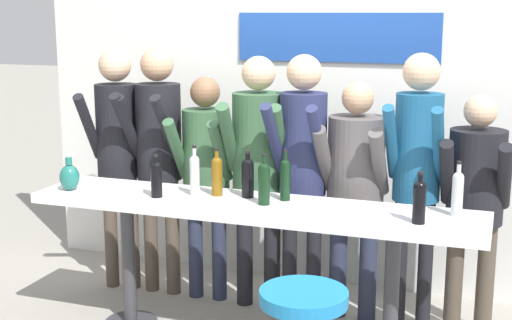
{
  "coord_description": "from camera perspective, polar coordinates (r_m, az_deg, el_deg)",
  "views": [
    {
      "loc": [
        1.45,
        -3.98,
        2.09
      ],
      "look_at": [
        0.0,
        0.08,
        1.19
      ],
      "focal_mm": 50.0,
      "sensor_mm": 36.0,
      "label": 1
    }
  ],
  "objects": [
    {
      "name": "wine_bottle_5",
      "position": [
        4.41,
        2.35,
        -1.41
      ],
      "size": [
        0.06,
        0.06,
        0.32
      ],
      "color": "black",
      "rests_on": "tasting_table"
    },
    {
      "name": "back_wall",
      "position": [
        5.5,
        4.22,
        4.59
      ],
      "size": [
        4.43,
        0.12,
        2.8
      ],
      "color": "silver",
      "rests_on": "ground_plane"
    },
    {
      "name": "decorative_vase",
      "position": [
        4.82,
        -14.69,
        -1.32
      ],
      "size": [
        0.13,
        0.13,
        0.22
      ],
      "color": "#1E665B",
      "rests_on": "tasting_table"
    },
    {
      "name": "person_center_left",
      "position": [
        5.12,
        -4.05,
        -0.3
      ],
      "size": [
        0.42,
        0.53,
        1.64
      ],
      "rotation": [
        0.0,
        0.0,
        0.07
      ],
      "color": "#23283D",
      "rests_on": "ground_plane"
    },
    {
      "name": "wine_bottle_4",
      "position": [
        4.48,
        -0.66,
        -1.27
      ],
      "size": [
        0.08,
        0.08,
        0.3
      ],
      "color": "black",
      "rests_on": "tasting_table"
    },
    {
      "name": "person_far_right",
      "position": [
        4.71,
        12.78,
        0.23
      ],
      "size": [
        0.37,
        0.53,
        1.84
      ],
      "rotation": [
        0.0,
        0.0,
        -0.01
      ],
      "color": "black",
      "rests_on": "ground_plane"
    },
    {
      "name": "wine_bottle_7",
      "position": [
        4.03,
        12.94,
        -3.11
      ],
      "size": [
        0.07,
        0.07,
        0.29
      ],
      "color": "black",
      "rests_on": "tasting_table"
    },
    {
      "name": "tasting_table",
      "position": [
        4.42,
        -0.37,
        -5.07
      ],
      "size": [
        2.83,
        0.56,
        0.94
      ],
      "color": "white",
      "rests_on": "ground_plane"
    },
    {
      "name": "wine_bottle_3",
      "position": [
        4.53,
        -7.98,
        -1.39
      ],
      "size": [
        0.07,
        0.07,
        0.27
      ],
      "color": "black",
      "rests_on": "tasting_table"
    },
    {
      "name": "person_far_left",
      "position": [
        5.39,
        -11.03,
        1.59
      ],
      "size": [
        0.43,
        0.58,
        1.82
      ],
      "rotation": [
        0.0,
        0.0,
        0.17
      ],
      "color": "#473D33",
      "rests_on": "ground_plane"
    },
    {
      "name": "person_right",
      "position": [
        4.81,
        7.95,
        -1.3
      ],
      "size": [
        0.46,
        0.54,
        1.64
      ],
      "rotation": [
        0.0,
        0.0,
        -0.01
      ],
      "color": "#23283D",
      "rests_on": "ground_plane"
    },
    {
      "name": "person_center",
      "position": [
        4.95,
        0.17,
        0.46
      ],
      "size": [
        0.49,
        0.6,
        1.8
      ],
      "rotation": [
        0.0,
        0.0,
        0.14
      ],
      "color": "black",
      "rests_on": "ground_plane"
    },
    {
      "name": "wine_bottle_2",
      "position": [
        4.53,
        -3.15,
        -1.13
      ],
      "size": [
        0.07,
        0.07,
        0.31
      ],
      "color": "brown",
      "rests_on": "tasting_table"
    },
    {
      "name": "wine_bottle_6",
      "position": [
        4.54,
        -4.93,
        -1.05
      ],
      "size": [
        0.06,
        0.06,
        0.32
      ],
      "color": "#B7BCC1",
      "rests_on": "tasting_table"
    },
    {
      "name": "wine_bottle_1",
      "position": [
        4.23,
        15.83,
        -2.44
      ],
      "size": [
        0.06,
        0.06,
        0.32
      ],
      "color": "#B7BCC1",
      "rests_on": "tasting_table"
    },
    {
      "name": "person_center_right",
      "position": [
        4.81,
        3.75,
        0.47
      ],
      "size": [
        0.38,
        0.53,
        1.82
      ],
      "rotation": [
        0.0,
        0.0,
        -0.01
      ],
      "color": "black",
      "rests_on": "ground_plane"
    },
    {
      "name": "wine_bottle_0",
      "position": [
        4.31,
        0.65,
        -1.73
      ],
      "size": [
        0.07,
        0.07,
        0.32
      ],
      "color": "black",
      "rests_on": "tasting_table"
    },
    {
      "name": "person_left",
      "position": [
        5.24,
        -7.82,
        1.46
      ],
      "size": [
        0.39,
        0.54,
        1.84
      ],
      "rotation": [
        0.0,
        0.0,
        0.0
      ],
      "color": "#473D33",
      "rests_on": "ground_plane"
    },
    {
      "name": "person_rightmost",
      "position": [
        4.75,
        17.14,
        -2.29
      ],
      "size": [
        0.43,
        0.51,
        1.58
      ],
      "rotation": [
        0.0,
        0.0,
        -0.01
      ],
      "color": "#473D33",
      "rests_on": "ground_plane"
    }
  ]
}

